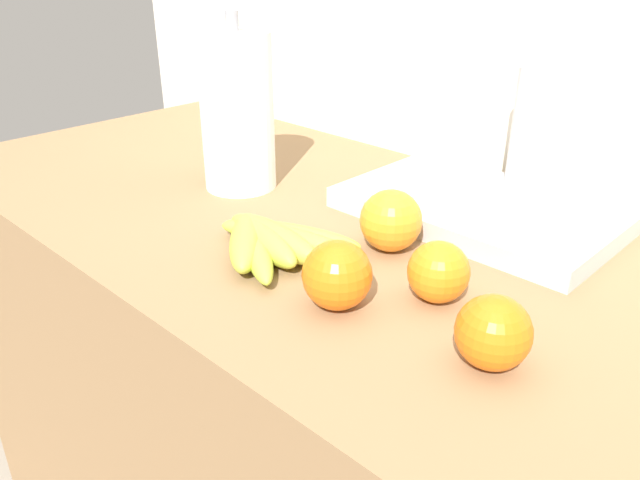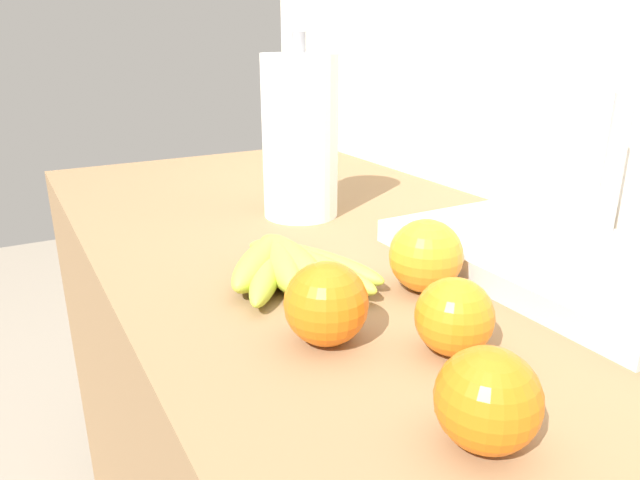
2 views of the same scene
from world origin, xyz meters
The scene contains 9 objects.
counter centered at (0.00, 0.00, 0.43)m, with size 1.58×0.67×0.86m, color olive.
wall_back centered at (0.00, 0.36, 0.65)m, with size 1.98×0.06×1.30m, color silver.
banana_bunch centered at (-0.01, -0.14, 0.88)m, with size 0.21×0.18×0.04m.
orange_far_right centered at (0.32, -0.15, 0.90)m, with size 0.08×0.08×0.08m, color orange.
orange_right centered at (0.09, -0.01, 0.90)m, with size 0.08×0.08×0.08m, color orange.
orange_back_left centered at (0.14, -0.17, 0.90)m, with size 0.08×0.08×0.08m, color orange.
orange_front centered at (0.21, -0.08, 0.90)m, with size 0.07×0.07×0.07m, color orange.
paper_towel_roll centered at (-0.24, 0.00, 0.99)m, with size 0.12×0.12×0.28m.
sink_basin centered at (0.12, 0.17, 0.88)m, with size 0.39×0.26×0.21m.
Camera 1 is at (0.56, -0.63, 1.24)m, focal length 35.36 mm.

